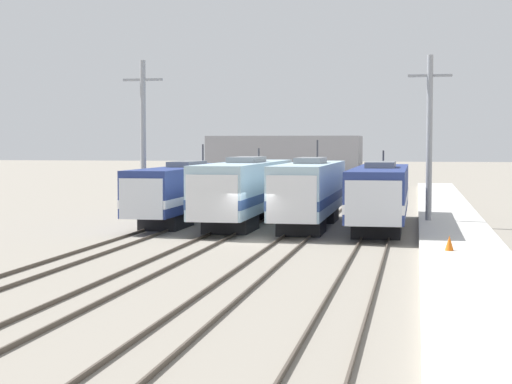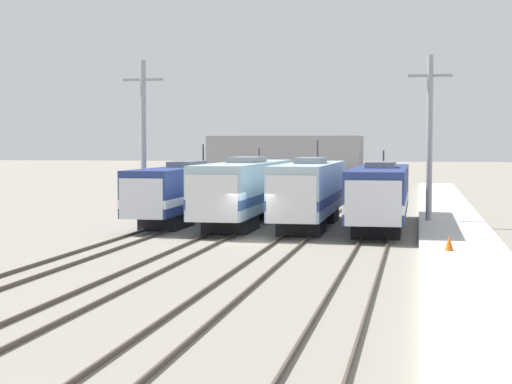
% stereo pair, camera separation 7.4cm
% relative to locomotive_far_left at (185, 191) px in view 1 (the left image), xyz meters
% --- Properties ---
extents(ground_plane, '(400.00, 400.00, 0.00)m').
position_rel_locomotive_far_left_xyz_m(ground_plane, '(6.37, -9.87, -2.05)').
color(ground_plane, gray).
extents(rail_pair_far_left, '(1.51, 120.00, 0.15)m').
position_rel_locomotive_far_left_xyz_m(rail_pair_far_left, '(-0.00, -9.87, -1.97)').
color(rail_pair_far_left, '#4C4238').
rests_on(rail_pair_far_left, ground_plane).
extents(rail_pair_center_left, '(1.51, 120.00, 0.15)m').
position_rel_locomotive_far_left_xyz_m(rail_pair_center_left, '(4.24, -9.87, -1.97)').
color(rail_pair_center_left, '#4C4238').
rests_on(rail_pair_center_left, ground_plane).
extents(rail_pair_center_right, '(1.51, 120.00, 0.15)m').
position_rel_locomotive_far_left_xyz_m(rail_pair_center_right, '(8.49, -9.87, -1.97)').
color(rail_pair_center_right, '#4C4238').
rests_on(rail_pair_center_right, ground_plane).
extents(rail_pair_far_right, '(1.51, 120.00, 0.15)m').
position_rel_locomotive_far_left_xyz_m(rail_pair_far_right, '(12.73, -9.87, -1.97)').
color(rail_pair_far_right, '#4C4238').
rests_on(rail_pair_far_right, ground_plane).
extents(locomotive_far_left, '(2.75, 19.30, 5.06)m').
position_rel_locomotive_far_left_xyz_m(locomotive_far_left, '(0.00, 0.00, 0.00)').
color(locomotive_far_left, black).
rests_on(locomotive_far_left, ground_plane).
extents(locomotive_center_left, '(3.10, 19.03, 4.80)m').
position_rel_locomotive_far_left_xyz_m(locomotive_center_left, '(4.24, -1.07, 0.15)').
color(locomotive_center_left, '#232326').
rests_on(locomotive_center_left, ground_plane).
extents(locomotive_center_right, '(2.91, 16.21, 5.35)m').
position_rel_locomotive_far_left_xyz_m(locomotive_center_right, '(8.49, -2.42, 0.15)').
color(locomotive_center_right, '#232326').
rests_on(locomotive_center_right, ground_plane).
extents(locomotive_far_right, '(3.13, 17.64, 4.67)m').
position_rel_locomotive_far_left_xyz_m(locomotive_far_right, '(12.73, -2.43, 0.03)').
color(locomotive_far_right, black).
rests_on(locomotive_far_right, ground_plane).
extents(catenary_tower_left, '(2.68, 0.37, 10.54)m').
position_rel_locomotive_far_left_xyz_m(catenary_tower_left, '(-2.77, -0.13, 3.40)').
color(catenary_tower_left, gray).
rests_on(catenary_tower_left, ground_plane).
extents(catenary_tower_right, '(2.68, 0.37, 10.54)m').
position_rel_locomotive_far_left_xyz_m(catenary_tower_right, '(15.60, -0.13, 3.40)').
color(catenary_tower_right, gray).
rests_on(catenary_tower_right, ground_plane).
extents(platform, '(4.00, 120.00, 0.39)m').
position_rel_locomotive_far_left_xyz_m(platform, '(17.01, -9.87, -1.85)').
color(platform, beige).
rests_on(platform, ground_plane).
extents(traffic_cone, '(0.39, 0.39, 0.66)m').
position_rel_locomotive_far_left_xyz_m(traffic_cone, '(16.31, -15.31, -1.33)').
color(traffic_cone, orange).
rests_on(traffic_cone, platform).
extents(depot_building, '(26.62, 11.97, 6.45)m').
position_rel_locomotive_far_left_xyz_m(depot_building, '(-8.17, 96.88, 1.18)').
color(depot_building, gray).
rests_on(depot_building, ground_plane).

